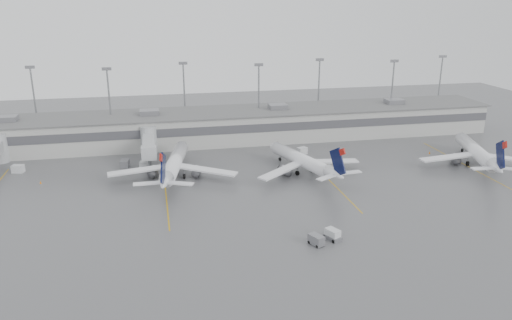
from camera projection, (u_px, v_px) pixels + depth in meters
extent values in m
plane|color=#555557|center=(275.00, 232.00, 84.26)|extent=(260.00, 260.00, 0.00)
cube|color=#ACACA7|center=(225.00, 126.00, 136.94)|extent=(150.00, 16.00, 8.00)
cube|color=#47474C|center=(229.00, 130.00, 129.14)|extent=(150.00, 0.15, 2.20)
cube|color=#606060|center=(224.00, 112.00, 135.67)|extent=(152.00, 17.00, 0.30)
cube|color=slate|center=(7.00, 119.00, 124.73)|extent=(5.00, 4.00, 1.30)
cube|color=slate|center=(394.00, 101.00, 145.18)|extent=(5.00, 4.00, 1.30)
cylinder|color=gray|center=(35.00, 105.00, 134.16)|extent=(0.44, 0.44, 20.00)
cube|color=slate|center=(30.00, 67.00, 130.97)|extent=(2.40, 0.50, 0.80)
cylinder|color=gray|center=(110.00, 108.00, 131.08)|extent=(0.44, 0.44, 20.00)
cube|color=slate|center=(107.00, 69.00, 127.89)|extent=(2.40, 0.50, 0.80)
cylinder|color=gray|center=(185.00, 99.00, 141.95)|extent=(0.44, 0.44, 20.00)
cube|color=slate|center=(183.00, 63.00, 138.76)|extent=(2.40, 0.50, 0.80)
cylinder|color=gray|center=(259.00, 102.00, 138.87)|extent=(0.44, 0.44, 20.00)
cube|color=slate|center=(259.00, 65.00, 135.69)|extent=(2.40, 0.50, 0.80)
cylinder|color=gray|center=(318.00, 94.00, 149.74)|extent=(0.44, 0.44, 20.00)
cube|color=slate|center=(320.00, 60.00, 146.55)|extent=(2.40, 0.50, 0.80)
cylinder|color=gray|center=(391.00, 96.00, 146.66)|extent=(0.44, 0.44, 20.00)
cube|color=slate|center=(394.00, 61.00, 143.48)|extent=(2.40, 0.50, 0.80)
cylinder|color=gray|center=(439.00, 89.00, 157.53)|extent=(0.44, 0.44, 20.00)
cube|color=slate|center=(443.00, 56.00, 154.35)|extent=(2.40, 0.50, 0.80)
cylinder|color=#9FA2A4|center=(149.00, 140.00, 125.66)|extent=(4.00, 4.00, 7.00)
cube|color=#9FA2A4|center=(149.00, 144.00, 119.37)|extent=(2.80, 13.00, 2.60)
cube|color=#9FA2A4|center=(149.00, 153.00, 112.40)|extent=(3.40, 2.40, 3.00)
cylinder|color=gray|center=(150.00, 165.00, 113.30)|extent=(0.70, 0.70, 2.80)
cube|color=black|center=(150.00, 170.00, 113.63)|extent=(2.20, 1.20, 0.70)
cube|color=#CD990C|center=(165.00, 189.00, 103.17)|extent=(0.25, 40.00, 0.01)
cube|color=#CD990C|center=(326.00, 177.00, 109.98)|extent=(0.25, 40.00, 0.01)
cube|color=#CD990C|center=(468.00, 166.00, 116.80)|extent=(0.25, 40.00, 0.01)
cylinder|color=white|center=(175.00, 162.00, 109.91)|extent=(7.54, 22.94, 3.11)
cone|color=white|center=(183.00, 146.00, 122.11)|extent=(3.62, 3.45, 3.11)
cone|color=white|center=(164.00, 183.00, 96.70)|extent=(4.07, 5.69, 3.11)
cube|color=white|center=(140.00, 170.00, 107.36)|extent=(13.68, 4.23, 0.36)
cube|color=white|center=(207.00, 170.00, 107.47)|extent=(13.05, 8.95, 0.36)
cube|color=black|center=(163.00, 169.00, 95.27)|extent=(1.45, 5.78, 6.77)
cube|color=#A2120C|center=(161.00, 158.00, 93.15)|extent=(0.72, 2.11, 1.97)
cylinder|color=black|center=(181.00, 160.00, 119.59)|extent=(0.54, 0.98, 0.93)
cylinder|color=black|center=(164.00, 176.00, 108.72)|extent=(0.68, 1.21, 1.14)
cylinder|color=black|center=(184.00, 176.00, 108.75)|extent=(0.68, 1.21, 1.14)
cylinder|color=white|center=(300.00, 159.00, 112.62)|extent=(9.10, 21.07, 2.89)
cone|color=white|center=(273.00, 146.00, 122.51)|extent=(3.56, 3.44, 2.89)
cone|color=white|center=(336.00, 174.00, 101.89)|extent=(4.20, 5.46, 2.89)
cube|color=white|center=(281.00, 171.00, 107.50)|extent=(11.65, 9.29, 0.34)
cube|color=white|center=(331.00, 161.00, 113.76)|extent=(12.54, 2.63, 0.34)
cube|color=black|center=(338.00, 162.00, 100.62)|extent=(1.90, 5.26, 6.30)
cube|color=#A2120C|center=(342.00, 152.00, 98.80)|extent=(0.86, 1.94, 1.83)
cylinder|color=black|center=(280.00, 159.00, 120.57)|extent=(0.58, 0.93, 0.87)
cylinder|color=black|center=(297.00, 173.00, 110.82)|extent=(0.73, 1.14, 1.06)
cylinder|color=black|center=(312.00, 170.00, 112.70)|extent=(0.73, 1.14, 1.06)
cylinder|color=white|center=(476.00, 151.00, 117.98)|extent=(9.41, 22.42, 3.07)
cone|color=white|center=(459.00, 137.00, 129.98)|extent=(3.76, 3.62, 3.07)
cone|color=white|center=(497.00, 168.00, 104.98)|extent=(4.41, 5.78, 3.07)
cube|color=white|center=(447.00, 157.00, 116.10)|extent=(13.35, 2.95, 0.36)
cube|color=white|center=(511.00, 159.00, 114.95)|extent=(12.44, 9.75, 0.36)
cube|color=black|center=(500.00, 156.00, 103.57)|extent=(1.95, 5.60, 6.69)
cube|color=#A2120C|center=(505.00, 145.00, 101.48)|extent=(0.89, 2.07, 1.94)
cylinder|color=black|center=(462.00, 150.00, 127.50)|extent=(0.61, 0.98, 0.92)
cylinder|color=black|center=(468.00, 164.00, 117.00)|extent=(0.76, 1.21, 1.12)
cylinder|color=black|center=(486.00, 164.00, 116.65)|extent=(0.76, 1.21, 1.12)
cube|color=silver|center=(333.00, 234.00, 81.46)|extent=(2.39, 2.83, 1.81)
cube|color=slate|center=(332.00, 237.00, 81.63)|extent=(2.75, 3.28, 0.71)
cylinder|color=black|center=(325.00, 237.00, 81.96)|extent=(0.44, 0.60, 0.56)
cylinder|color=black|center=(332.00, 234.00, 82.88)|extent=(0.44, 0.60, 0.56)
cylinder|color=black|center=(333.00, 241.00, 80.43)|extent=(0.44, 0.60, 0.56)
cylinder|color=black|center=(340.00, 239.00, 81.35)|extent=(0.44, 0.60, 0.56)
cube|color=slate|center=(316.00, 240.00, 79.73)|extent=(2.44, 2.98, 1.58)
cylinder|color=black|center=(309.00, 242.00, 80.26)|extent=(0.40, 0.56, 0.52)
cylinder|color=black|center=(323.00, 244.00, 79.59)|extent=(0.40, 0.56, 0.52)
cube|color=silver|center=(18.00, 169.00, 112.49)|extent=(2.80, 2.19, 1.76)
cube|color=silver|center=(145.00, 165.00, 115.18)|extent=(2.66, 2.06, 1.68)
cube|color=silver|center=(302.00, 151.00, 125.76)|extent=(2.84, 2.40, 1.71)
cube|color=slate|center=(125.00, 164.00, 116.00)|extent=(2.13, 3.05, 1.78)
cone|color=orange|center=(40.00, 182.00, 105.99)|extent=(0.39, 0.39, 0.62)
cone|color=orange|center=(163.00, 173.00, 111.32)|extent=(0.45, 0.45, 0.72)
cone|color=orange|center=(327.00, 165.00, 116.25)|extent=(0.49, 0.49, 0.78)
cone|color=orange|center=(430.00, 152.00, 126.15)|extent=(0.39, 0.39, 0.62)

